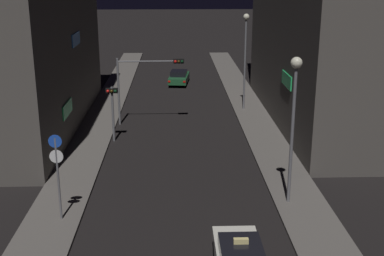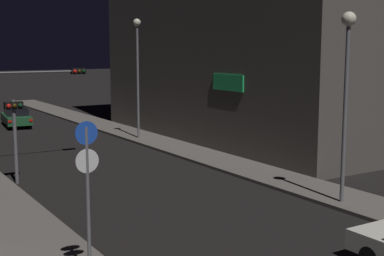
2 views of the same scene
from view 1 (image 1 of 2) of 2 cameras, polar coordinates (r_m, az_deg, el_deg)
The scene contains 9 objects.
sidewalk_left at distance 40.57m, azimuth -10.07°, elevation 1.06°, with size 2.63×65.65×0.15m, color #5B5651.
sidewalk_right at distance 40.64m, azimuth 6.90°, elevation 1.23°, with size 2.63×65.65×0.15m, color #5B5651.
building_facade_left at distance 38.54m, azimuth -17.75°, elevation 10.26°, with size 6.51×22.53×14.09m.
far_car at distance 52.50m, azimuth -1.47°, elevation 5.72°, with size 2.29×4.62×1.42m.
traffic_light_overhead at distance 37.99m, azimuth -5.33°, elevation 5.81°, with size 4.98×0.42×5.06m.
traffic_light_left_kerb at distance 34.53m, azimuth -8.90°, elevation 2.81°, with size 0.80×0.42×3.79m.
sign_pole_left at distance 23.75m, azimuth -14.83°, elevation -4.41°, with size 0.62×0.10×4.10m.
street_lamp_near_block at distance 24.43m, azimuth 11.35°, elevation 2.89°, with size 0.55×0.55×7.24m.
street_lamp_far_block at distance 41.70m, azimuth 5.99°, elevation 9.06°, with size 0.50×0.50×7.77m.
Camera 1 is at (-0.24, -7.77, 11.16)m, focal length 47.66 mm.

